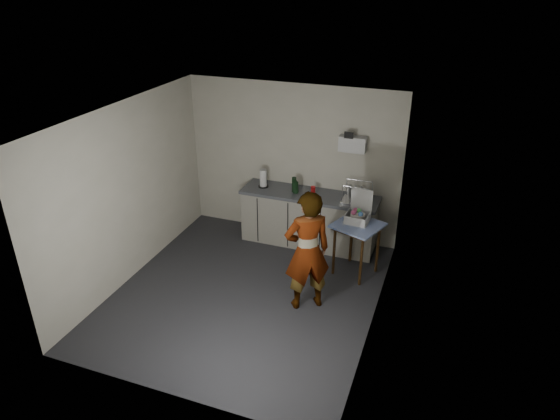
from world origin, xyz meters
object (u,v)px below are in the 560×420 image
(side_table, at_px, (357,231))
(kitchen_counter, at_px, (309,220))
(soda_can, at_px, (313,191))
(paper_towel, at_px, (263,179))
(soap_bottle, at_px, (296,185))
(bakery_box, at_px, (358,215))
(dark_bottle, at_px, (294,185))
(dish_rack, at_px, (356,198))
(standing_man, at_px, (307,251))

(side_table, bearing_deg, kitchen_counter, 166.14)
(soda_can, distance_m, paper_towel, 0.87)
(soap_bottle, xyz_separation_m, bakery_box, (1.12, -0.47, -0.11))
(side_table, relative_size, bakery_box, 1.80)
(dark_bottle, xyz_separation_m, bakery_box, (1.16, -0.51, -0.11))
(dish_rack, bearing_deg, soda_can, 177.35)
(kitchen_counter, bearing_deg, standing_man, -73.95)
(bakery_box, bearing_deg, paper_towel, 167.15)
(soap_bottle, relative_size, soda_can, 1.90)
(soap_bottle, bearing_deg, paper_towel, 174.73)
(soap_bottle, xyz_separation_m, soda_can, (0.28, 0.04, -0.06))
(dark_bottle, xyz_separation_m, paper_towel, (-0.54, 0.01, 0.02))
(soda_can, distance_m, dish_rack, 0.71)
(standing_man, xyz_separation_m, dark_bottle, (-0.74, 1.64, 0.18))
(standing_man, relative_size, soda_can, 12.30)
(standing_man, height_order, bakery_box, standing_man)
(soap_bottle, height_order, soda_can, soap_bottle)
(side_table, xyz_separation_m, soap_bottle, (-1.15, 0.58, 0.32))
(standing_man, xyz_separation_m, paper_towel, (-1.28, 1.66, 0.20))
(soap_bottle, height_order, bakery_box, bakery_box)
(soap_bottle, height_order, dark_bottle, soap_bottle)
(side_table, relative_size, standing_man, 0.48)
(kitchen_counter, xyz_separation_m, soda_can, (0.06, -0.01, 0.55))
(bakery_box, bearing_deg, side_table, -69.82)
(soap_bottle, relative_size, dish_rack, 0.59)
(dish_rack, relative_size, bakery_box, 0.98)
(soda_can, bearing_deg, bakery_box, -30.94)
(side_table, xyz_separation_m, soda_can, (-0.87, 0.61, 0.26))
(dish_rack, xyz_separation_m, bakery_box, (0.13, -0.47, -0.05))
(soap_bottle, relative_size, dark_bottle, 1.06)
(dark_bottle, relative_size, bakery_box, 0.54)
(dark_bottle, bearing_deg, paper_towel, 178.52)
(kitchen_counter, distance_m, dish_rack, 0.95)
(standing_man, bearing_deg, dark_bottle, -100.07)
(standing_man, distance_m, dish_rack, 1.64)
(soda_can, bearing_deg, soap_bottle, -172.97)
(soap_bottle, distance_m, soda_can, 0.29)
(side_table, height_order, soda_can, soda_can)
(standing_man, height_order, soap_bottle, standing_man)
(dish_rack, bearing_deg, standing_man, -100.34)
(soap_bottle, distance_m, dish_rack, 0.99)
(side_table, bearing_deg, soda_can, 164.95)
(dark_bottle, distance_m, dish_rack, 1.03)
(side_table, bearing_deg, bakery_box, 125.99)
(side_table, bearing_deg, dark_bottle, 172.72)
(kitchen_counter, bearing_deg, soda_can, -11.97)
(kitchen_counter, distance_m, soap_bottle, 0.66)
(standing_man, xyz_separation_m, soda_can, (-0.42, 1.64, 0.12))
(kitchen_counter, distance_m, standing_man, 1.77)
(dark_bottle, bearing_deg, dish_rack, -2.07)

